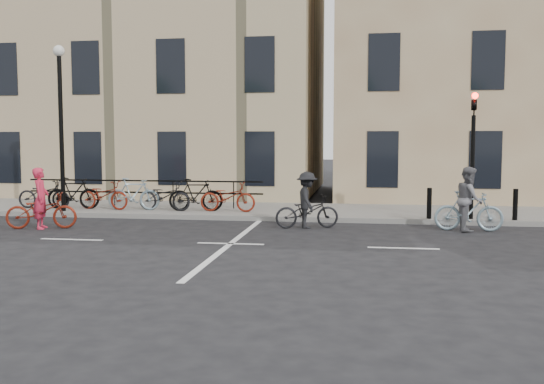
# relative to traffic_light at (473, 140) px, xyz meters

# --- Properties ---
(ground) EXTENTS (120.00, 120.00, 0.00)m
(ground) POSITION_rel_traffic_light_xyz_m (-6.20, -4.34, -2.45)
(ground) COLOR black
(ground) RESTS_ON ground
(sidewalk) EXTENTS (46.00, 4.00, 0.15)m
(sidewalk) POSITION_rel_traffic_light_xyz_m (-10.20, 1.66, -2.38)
(sidewalk) COLOR slate
(sidewalk) RESTS_ON ground
(building_east) EXTENTS (14.00, 10.00, 12.00)m
(building_east) POSITION_rel_traffic_light_xyz_m (2.80, 8.66, 3.70)
(building_east) COLOR tan
(building_east) RESTS_ON sidewalk
(building_west) EXTENTS (20.00, 10.00, 10.00)m
(building_west) POSITION_rel_traffic_light_xyz_m (-15.20, 8.66, 2.70)
(building_west) COLOR tan
(building_west) RESTS_ON sidewalk
(traffic_light) EXTENTS (0.18, 0.30, 3.90)m
(traffic_light) POSITION_rel_traffic_light_xyz_m (0.00, 0.00, 0.00)
(traffic_light) COLOR black
(traffic_light) RESTS_ON sidewalk
(lamp_post) EXTENTS (0.36, 0.36, 5.28)m
(lamp_post) POSITION_rel_traffic_light_xyz_m (-12.70, 0.06, 1.04)
(lamp_post) COLOR black
(lamp_post) RESTS_ON sidewalk
(bollard_east) EXTENTS (0.14, 0.14, 0.90)m
(bollard_east) POSITION_rel_traffic_light_xyz_m (-1.20, -0.09, -1.85)
(bollard_east) COLOR black
(bollard_east) RESTS_ON sidewalk
(bollard_west) EXTENTS (0.14, 0.14, 0.90)m
(bollard_west) POSITION_rel_traffic_light_xyz_m (1.20, -0.09, -1.85)
(bollard_west) COLOR black
(bollard_west) RESTS_ON sidewalk
(parked_bikes) EXTENTS (8.30, 1.23, 1.05)m
(parked_bikes) POSITION_rel_traffic_light_xyz_m (-10.55, 0.70, -1.81)
(parked_bikes) COLOR black
(parked_bikes) RESTS_ON sidewalk
(cyclist_pink) EXTENTS (2.00, 1.14, 1.69)m
(cyclist_pink) POSITION_rel_traffic_light_xyz_m (-11.89, -2.74, -1.87)
(cyclist_pink) COLOR maroon
(cyclist_pink) RESTS_ON ground
(cyclist_grey) EXTENTS (1.82, 0.88, 1.74)m
(cyclist_grey) POSITION_rel_traffic_light_xyz_m (-0.30, -1.43, -1.75)
(cyclist_grey) COLOR #7C95A2
(cyclist_grey) RESTS_ON ground
(cyclist_dark) EXTENTS (1.87, 1.14, 1.57)m
(cyclist_dark) POSITION_rel_traffic_light_xyz_m (-4.65, -1.52, -1.83)
(cyclist_dark) COLOR black
(cyclist_dark) RESTS_ON ground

